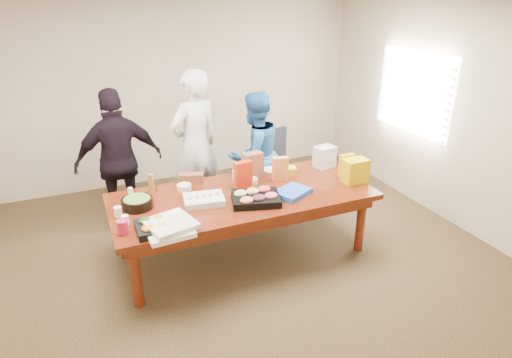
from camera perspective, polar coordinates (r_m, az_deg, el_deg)
name	(u,v)px	position (r m, az deg, el deg)	size (l,w,h in m)	color
floor	(244,254)	(5.11, -1.62, -9.68)	(5.50, 5.00, 0.02)	#47301E
wall_back	(182,92)	(6.82, -9.63, 11.04)	(5.50, 0.04, 2.70)	beige
wall_front	(410,277)	(2.58, 19.32, -11.90)	(5.50, 0.04, 2.70)	beige
wall_right	(447,114)	(6.03, 23.56, 7.79)	(0.04, 5.00, 2.70)	beige
window_panel	(413,92)	(6.39, 19.77, 10.55)	(0.03, 1.40, 1.10)	white
window_blinds	(411,93)	(6.37, 19.50, 10.54)	(0.04, 1.36, 1.00)	beige
conference_table	(243,224)	(4.91, -1.67, -5.92)	(2.80, 1.20, 0.75)	#4C1C0F
office_chair	(280,171)	(5.99, 3.09, 1.01)	(0.51, 0.51, 0.99)	black
person_center	(195,146)	(5.60, -7.90, 4.27)	(0.70, 0.46, 1.93)	silver
person_right	(254,154)	(5.68, -0.20, 3.21)	(0.79, 0.62, 1.63)	#285FA4
person_left	(119,161)	(5.51, -17.33, 2.21)	(1.04, 0.43, 1.77)	black
veggie_tray	(160,226)	(4.15, -12.36, -6.00)	(0.43, 0.34, 0.07)	black
fruit_tray	(256,199)	(4.55, -0.05, -2.57)	(0.49, 0.38, 0.07)	black
sheet_cake	(204,200)	(4.56, -6.78, -2.71)	(0.41, 0.31, 0.07)	silver
salad_bowl	(137,203)	(4.59, -15.18, -3.04)	(0.31, 0.31, 0.10)	black
chip_bag_blue	(292,192)	(4.73, 4.74, -1.73)	(0.37, 0.28, 0.06)	blue
chip_bag_red	(243,174)	(4.87, -1.68, 0.65)	(0.20, 0.08, 0.29)	red
chip_bag_yellow	(347,165)	(5.24, 11.70, 1.73)	(0.18, 0.07, 0.27)	#F9A612
chip_bag_orange	(280,169)	(5.04, 3.16, 1.34)	(0.18, 0.08, 0.28)	orange
mayo_jar	(237,176)	(5.00, -2.50, 0.42)	(0.10, 0.10, 0.15)	silver
mustard_bottle	(245,174)	(5.02, -1.48, 0.64)	(0.06, 0.06, 0.17)	orange
dressing_bottle	(151,183)	(4.90, -13.44, -0.48)	(0.06, 0.06, 0.20)	olive
ranch_bottle	(131,195)	(4.71, -15.95, -2.03)	(0.05, 0.05, 0.16)	beige
banana_bunch	(285,171)	(5.25, 3.84, 1.10)	(0.25, 0.15, 0.08)	#CAD21B
bread_loaf	(192,178)	(5.05, -8.38, 0.13)	(0.27, 0.12, 0.11)	brown
kraft_bag	(253,165)	(5.10, -0.43, 1.81)	(0.23, 0.13, 0.30)	brown
red_cup	(123,227)	(4.15, -16.95, -6.00)	(0.10, 0.10, 0.13)	#B51D39
clear_cup_a	(125,220)	(4.29, -16.64, -5.17)	(0.07, 0.07, 0.10)	white
clear_cup_b	(118,212)	(4.46, -17.50, -4.09)	(0.08, 0.08, 0.11)	white
pizza_box_lower	(168,230)	(4.09, -11.33, -6.53)	(0.41, 0.41, 0.05)	white
pizza_box_upper	(170,224)	(4.09, -11.08, -5.74)	(0.41, 0.41, 0.05)	silver
plate_a	(281,170)	(5.34, 3.28, 1.12)	(0.25, 0.25, 0.01)	silver
plate_b	(272,170)	(5.35, 2.14, 1.20)	(0.22, 0.22, 0.01)	white
dip_bowl_a	(252,181)	(4.99, -0.58, -0.23)	(0.14, 0.14, 0.06)	beige
dip_bowl_b	(184,187)	(4.89, -9.32, -1.05)	(0.16, 0.16, 0.06)	beige
grocery_bag_white	(325,157)	(5.47, 8.89, 2.86)	(0.25, 0.18, 0.26)	silver
grocery_bag_yellow	(355,171)	(5.10, 12.72, 1.05)	(0.27, 0.19, 0.27)	#E3C105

